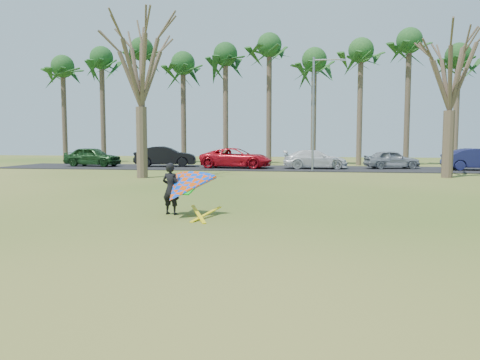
# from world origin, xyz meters

# --- Properties ---
(ground) EXTENTS (100.00, 100.00, 0.00)m
(ground) POSITION_xyz_m (0.00, 0.00, 0.00)
(ground) COLOR #245111
(ground) RESTS_ON ground
(parking_strip) EXTENTS (46.00, 7.00, 0.06)m
(parking_strip) POSITION_xyz_m (0.00, 25.00, 0.03)
(parking_strip) COLOR black
(parking_strip) RESTS_ON ground
(palm_0) EXTENTS (4.84, 4.84, 10.84)m
(palm_0) POSITION_xyz_m (-22.00, 31.00, 9.17)
(palm_0) COLOR #4B3C2D
(palm_0) RESTS_ON ground
(palm_1) EXTENTS (4.84, 4.84, 11.54)m
(palm_1) POSITION_xyz_m (-18.00, 31.00, 9.85)
(palm_1) COLOR #4C3D2D
(palm_1) RESTS_ON ground
(palm_2) EXTENTS (4.84, 4.84, 12.24)m
(palm_2) POSITION_xyz_m (-14.00, 31.00, 10.52)
(palm_2) COLOR #4D3E2E
(palm_2) RESTS_ON ground
(palm_3) EXTENTS (4.84, 4.84, 10.84)m
(palm_3) POSITION_xyz_m (-10.00, 31.00, 9.17)
(palm_3) COLOR #47382A
(palm_3) RESTS_ON ground
(palm_4) EXTENTS (4.84, 4.84, 11.54)m
(palm_4) POSITION_xyz_m (-6.00, 31.00, 9.85)
(palm_4) COLOR brown
(palm_4) RESTS_ON ground
(palm_5) EXTENTS (4.84, 4.84, 12.24)m
(palm_5) POSITION_xyz_m (-2.00, 31.00, 10.52)
(palm_5) COLOR #4B392D
(palm_5) RESTS_ON ground
(palm_6) EXTENTS (4.84, 4.84, 10.84)m
(palm_6) POSITION_xyz_m (2.00, 31.00, 9.17)
(palm_6) COLOR brown
(palm_6) RESTS_ON ground
(palm_7) EXTENTS (4.84, 4.84, 11.54)m
(palm_7) POSITION_xyz_m (6.00, 31.00, 9.85)
(palm_7) COLOR #4E3C2F
(palm_7) RESTS_ON ground
(palm_8) EXTENTS (4.84, 4.84, 12.24)m
(palm_8) POSITION_xyz_m (10.00, 31.00, 10.52)
(palm_8) COLOR #4A3C2C
(palm_8) RESTS_ON ground
(palm_9) EXTENTS (4.84, 4.84, 10.84)m
(palm_9) POSITION_xyz_m (14.00, 31.00, 9.17)
(palm_9) COLOR #49392B
(palm_9) RESTS_ON ground
(bare_tree_left) EXTENTS (6.60, 6.60, 9.70)m
(bare_tree_left) POSITION_xyz_m (-8.00, 15.00, 6.92)
(bare_tree_left) COLOR #49382C
(bare_tree_left) RESTS_ON ground
(bare_tree_right) EXTENTS (6.27, 6.27, 9.21)m
(bare_tree_right) POSITION_xyz_m (10.00, 18.00, 6.57)
(bare_tree_right) COLOR brown
(bare_tree_right) RESTS_ON ground
(streetlight) EXTENTS (2.28, 0.18, 8.00)m
(streetlight) POSITION_xyz_m (2.16, 22.00, 4.46)
(streetlight) COLOR gray
(streetlight) RESTS_ON ground
(car_0) EXTENTS (4.82, 2.29, 1.59)m
(car_0) POSITION_xyz_m (-16.09, 24.86, 0.86)
(car_0) COLOR #183D19
(car_0) RESTS_ON parking_strip
(car_1) EXTENTS (5.25, 2.78, 1.64)m
(car_1) POSITION_xyz_m (-9.98, 25.43, 0.88)
(car_1) COLOR black
(car_1) RESTS_ON parking_strip
(car_2) EXTENTS (5.76, 2.99, 1.55)m
(car_2) POSITION_xyz_m (-3.90, 24.45, 0.84)
(car_2) COLOR red
(car_2) RESTS_ON parking_strip
(car_3) EXTENTS (5.05, 2.42, 1.42)m
(car_3) POSITION_xyz_m (2.19, 24.62, 0.77)
(car_3) COLOR white
(car_3) RESTS_ON parking_strip
(car_4) EXTENTS (4.37, 2.49, 1.40)m
(car_4) POSITION_xyz_m (7.98, 25.62, 0.76)
(car_4) COLOR gray
(car_4) RESTS_ON parking_strip
(car_5) EXTENTS (4.84, 1.88, 1.57)m
(car_5) POSITION_xyz_m (13.80, 24.57, 0.85)
(car_5) COLOR #181B48
(car_5) RESTS_ON parking_strip
(kite_flyer) EXTENTS (2.13, 2.39, 2.02)m
(kite_flyer) POSITION_xyz_m (-1.74, 1.87, 0.84)
(kite_flyer) COLOR black
(kite_flyer) RESTS_ON ground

